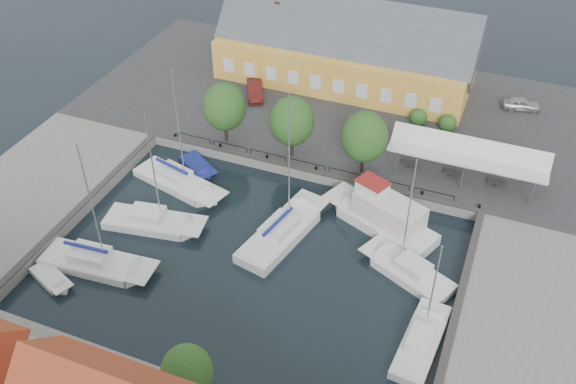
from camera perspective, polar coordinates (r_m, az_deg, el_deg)
The scene contains 19 objects.
ground at distance 53.41m, azimuth -2.40°, elevation -4.99°, with size 140.00×140.00×0.00m, color black.
north_quay at distance 70.42m, azimuth 5.18°, elevation 7.39°, with size 56.00×26.00×1.00m, color #2D2D30.
west_quay at distance 62.33m, azimuth -22.05°, elevation -0.30°, with size 12.00×24.00×1.00m, color slate.
east_quay at distance 49.41m, azimuth 21.20°, elevation -12.27°, with size 12.00×24.00×1.00m, color slate.
quay_edge_fittings at distance 55.95m, azimuth -0.46°, elevation -1.10°, with size 56.00×24.72×0.40m.
warehouse at distance 73.70m, azimuth 4.69°, elevation 12.41°, with size 28.56×14.00×9.55m.
tent_canopy at distance 59.66m, azimuth 15.74°, elevation 3.26°, with size 14.00×4.00×2.83m.
quay_trees at distance 59.77m, azimuth 0.36°, elevation 6.32°, with size 18.20×4.20×6.30m.
car_silver at distance 73.04m, azimuth 20.04°, elevation 7.36°, with size 1.56×3.87×1.32m, color #ADB0B5.
car_red at distance 71.15m, azimuth -2.97°, elevation 9.04°, with size 1.61×4.63×1.52m, color #541713.
center_sailboat at distance 54.13m, azimuth -0.53°, elevation -3.71°, with size 5.13×10.69×14.02m.
trawler at distance 55.20m, azimuth 8.45°, elevation -2.32°, with size 10.96×6.94×5.00m.
east_boat_a at distance 51.84m, azimuth 10.65°, elevation -7.07°, with size 8.33×5.76×11.42m.
east_boat_c at distance 47.26m, azimuth 11.66°, elevation -13.17°, with size 2.96×7.70×9.77m.
west_boat_a at distance 60.46m, azimuth -9.73°, elevation 0.79°, with size 10.11×5.17×12.84m.
west_boat_c at distance 56.48m, azimuth -11.95°, elevation -2.73°, with size 9.17×4.20×11.92m.
west_boat_d at distance 53.89m, azimuth -16.70°, elevation -6.15°, with size 9.87×3.66×12.74m.
launch_sw at distance 53.97m, azimuth -20.28°, elevation -7.32°, with size 4.48×3.06×0.98m.
launch_nw at distance 62.52m, azimuth -8.03°, elevation 2.21°, with size 4.91×4.10×0.88m.
Camera 1 is at (16.41, -35.08, 36.78)m, focal length 40.00 mm.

